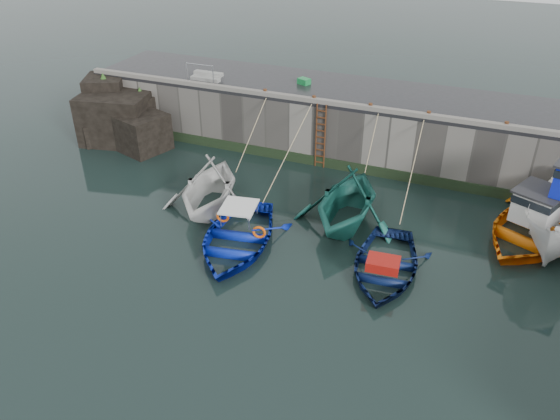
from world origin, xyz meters
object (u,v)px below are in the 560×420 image
at_px(boat_near_white, 210,207).
at_px(bollard_a, 265,92).
at_px(fish_crate, 304,81).
at_px(bollard_c, 370,106).
at_px(bollard_e, 506,125).
at_px(bollard_d, 429,114).
at_px(ladder, 320,137).
at_px(boat_near_blacktrim, 345,223).
at_px(boat_near_navy, 384,271).
at_px(bollard_b, 314,99).
at_px(boat_near_blue, 237,244).
at_px(boat_far_orange, 536,227).

xyz_separation_m(boat_near_white, bollard_a, (0.07, 5.82, 3.30)).
relative_size(fish_crate, bollard_c, 2.10).
bearing_deg(bollard_e, boat_near_white, -152.29).
distance_m(bollard_c, bollard_d, 2.60).
bearing_deg(ladder, boat_near_blacktrim, -59.36).
relative_size(boat_near_navy, bollard_c, 17.18).
bearing_deg(bollard_e, bollard_a, 180.00).
height_order(ladder, bollard_b, bollard_b).
distance_m(boat_near_navy, bollard_c, 8.53).
bearing_deg(bollard_b, bollard_d, 0.00).
xyz_separation_m(boat_near_navy, bollard_a, (-7.86, 7.40, 3.30)).
bearing_deg(boat_near_blue, boat_near_blacktrim, 32.07).
bearing_deg(boat_near_blacktrim, bollard_c, 96.07).
height_order(ladder, boat_far_orange, boat_far_orange).
bearing_deg(bollard_a, bollard_e, 0.00).
relative_size(bollard_b, bollard_d, 1.00).
distance_m(boat_near_blue, bollard_c, 9.08).
distance_m(fish_crate, bollard_b, 2.61).
bearing_deg(boat_near_white, ladder, 49.28).
distance_m(bollard_b, bollard_d, 5.30).
bearing_deg(bollard_c, ladder, -171.33).
bearing_deg(bollard_e, boat_near_blacktrim, -137.96).
relative_size(bollard_a, bollard_d, 1.00).
xyz_separation_m(boat_near_navy, boat_far_orange, (4.97, 4.47, 0.43)).
relative_size(boat_near_navy, bollard_b, 17.18).
height_order(boat_near_navy, bollard_d, bollard_d).
bearing_deg(boat_near_navy, bollard_b, 120.81).
height_order(boat_near_blue, boat_far_orange, boat_far_orange).
height_order(boat_far_orange, bollard_e, boat_far_orange).
bearing_deg(boat_near_white, bollard_a, 77.83).
bearing_deg(bollard_d, boat_near_blue, -125.17).
bearing_deg(boat_near_white, boat_far_orange, 1.19).
relative_size(bollard_c, bollard_d, 1.00).
bearing_deg(boat_far_orange, bollard_c, -176.84).
height_order(fish_crate, bollard_b, fish_crate).
bearing_deg(bollard_a, bollard_d, 0.00).
relative_size(ladder, bollard_c, 11.43).
xyz_separation_m(ladder, boat_far_orange, (9.82, -2.59, -1.16)).
height_order(boat_near_navy, bollard_e, bollard_e).
bearing_deg(bollard_d, boat_far_orange, -30.20).
xyz_separation_m(ladder, fish_crate, (-1.82, 2.59, 1.71)).
xyz_separation_m(bollard_c, bollard_d, (2.60, 0.00, 0.00)).
xyz_separation_m(boat_near_navy, bollard_e, (3.14, 7.40, 3.30)).
height_order(boat_far_orange, bollard_a, boat_far_orange).
bearing_deg(bollard_e, bollard_d, 180.00).
distance_m(fish_crate, bollard_d, 6.99).
xyz_separation_m(boat_near_white, boat_near_blue, (2.29, -2.10, 0.00)).
distance_m(bollard_a, bollard_d, 7.80).
relative_size(ladder, fish_crate, 5.43).
bearing_deg(ladder, bollard_b, 146.14).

